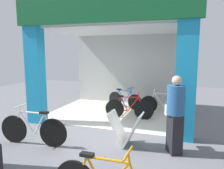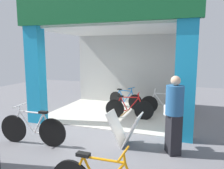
{
  "view_description": "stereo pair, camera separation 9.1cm",
  "coord_description": "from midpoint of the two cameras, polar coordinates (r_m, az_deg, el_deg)",
  "views": [
    {
      "loc": [
        2.13,
        -5.45,
        2.15
      ],
      "look_at": [
        0.0,
        0.84,
        1.15
      ],
      "focal_mm": 35.14,
      "sensor_mm": 36.0,
      "label": 1
    },
    {
      "loc": [
        2.21,
        -5.42,
        2.15
      ],
      "look_at": [
        0.0,
        0.84,
        1.15
      ],
      "focal_mm": 35.14,
      "sensor_mm": 36.0,
      "label": 2
    }
  ],
  "objects": [
    {
      "name": "ground_plane",
      "position": [
        6.23,
        -2.94,
        -11.61
      ],
      "size": [
        17.51,
        17.51,
        0.0
      ],
      "primitive_type": "plane",
      "color": "slate",
      "rests_on": "ground"
    },
    {
      "name": "bicycle_inside_1",
      "position": [
        7.08,
        4.05,
        -6.24
      ],
      "size": [
        1.56,
        0.43,
        0.86
      ],
      "color": "black",
      "rests_on": "ground"
    },
    {
      "name": "bicycle_inside_0",
      "position": [
        8.39,
        2.98,
        -3.98
      ],
      "size": [
        1.43,
        0.55,
        0.82
      ],
      "color": "black",
      "rests_on": "ground"
    },
    {
      "name": "bicycle_inside_2",
      "position": [
        7.86,
        12.68,
        -4.96
      ],
      "size": [
        1.54,
        0.42,
        0.85
      ],
      "color": "black",
      "rests_on": "ground"
    },
    {
      "name": "bicycle_parked_1",
      "position": [
        5.49,
        -20.25,
        -10.89
      ],
      "size": [
        1.68,
        0.46,
        0.93
      ],
      "color": "black",
      "rests_on": "ground"
    },
    {
      "name": "shop_facade",
      "position": [
        7.35,
        1.53,
        6.96
      ],
      "size": [
        4.95,
        3.66,
        3.7
      ],
      "color": "beige",
      "rests_on": "ground"
    },
    {
      "name": "sandwich_board_sign",
      "position": [
        5.13,
        3.03,
        -11.46
      ],
      "size": [
        0.78,
        0.52,
        0.79
      ],
      "color": "silver",
      "rests_on": "ground"
    },
    {
      "name": "pedestrian_0",
      "position": [
        4.8,
        15.58,
        -7.27
      ],
      "size": [
        0.5,
        0.65,
        1.66
      ],
      "color": "black",
      "rests_on": "ground"
    }
  ]
}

